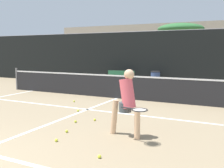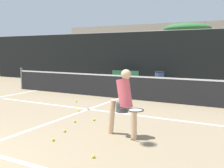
# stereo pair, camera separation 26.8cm
# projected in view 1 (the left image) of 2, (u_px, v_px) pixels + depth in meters

# --- Properties ---
(court_service_line) EXTENTS (8.25, 0.10, 0.01)m
(court_service_line) POSITION_uv_depth(u_px,v_px,m) (87.00, 109.00, 8.60)
(court_service_line) COLOR white
(court_service_line) RESTS_ON ground
(court_center_mark) EXTENTS (0.10, 6.30, 0.01)m
(court_center_mark) POSITION_uv_depth(u_px,v_px,m) (72.00, 115.00, 7.82)
(court_center_mark) COLOR white
(court_center_mark) RESTS_ON ground
(net) EXTENTS (11.09, 0.09, 1.07)m
(net) POSITION_uv_depth(u_px,v_px,m) (117.00, 86.00, 10.56)
(net) COLOR slate
(net) RESTS_ON ground
(fence_back) EXTENTS (24.00, 0.06, 2.95)m
(fence_back) POSITION_uv_depth(u_px,v_px,m) (148.00, 59.00, 13.91)
(fence_back) COLOR black
(fence_back) RESTS_ON ground
(player_practicing) EXTENTS (1.07, 0.66, 1.52)m
(player_practicing) POSITION_uv_depth(u_px,v_px,m) (127.00, 100.00, 5.78)
(player_practicing) COLOR #DBAD84
(player_practicing) RESTS_ON ground
(tennis_ball_scattered_1) EXTENTS (0.07, 0.07, 0.07)m
(tennis_ball_scattered_1) POSITION_uv_depth(u_px,v_px,m) (76.00, 121.00, 7.01)
(tennis_ball_scattered_1) COLOR #D1E033
(tennis_ball_scattered_1) RESTS_ON ground
(tennis_ball_scattered_2) EXTENTS (0.07, 0.07, 0.07)m
(tennis_ball_scattered_2) POSITION_uv_depth(u_px,v_px,m) (74.00, 101.00, 9.82)
(tennis_ball_scattered_2) COLOR #D1E033
(tennis_ball_scattered_2) RESTS_ON ground
(tennis_ball_scattered_3) EXTENTS (0.07, 0.07, 0.07)m
(tennis_ball_scattered_3) POSITION_uv_depth(u_px,v_px,m) (67.00, 131.00, 6.16)
(tennis_ball_scattered_3) COLOR #D1E033
(tennis_ball_scattered_3) RESTS_ON ground
(tennis_ball_scattered_4) EXTENTS (0.07, 0.07, 0.07)m
(tennis_ball_scattered_4) POSITION_uv_depth(u_px,v_px,m) (99.00, 156.00, 4.69)
(tennis_ball_scattered_4) COLOR #D1E033
(tennis_ball_scattered_4) RESTS_ON ground
(tennis_ball_scattered_6) EXTENTS (0.07, 0.07, 0.07)m
(tennis_ball_scattered_6) POSITION_uv_depth(u_px,v_px,m) (78.00, 111.00, 8.29)
(tennis_ball_scattered_6) COLOR #D1E033
(tennis_ball_scattered_6) RESTS_ON ground
(tennis_ball_scattered_7) EXTENTS (0.07, 0.07, 0.07)m
(tennis_ball_scattered_7) POSITION_uv_depth(u_px,v_px,m) (95.00, 120.00, 7.20)
(tennis_ball_scattered_7) COLOR #D1E033
(tennis_ball_scattered_7) RESTS_ON ground
(tennis_ball_scattered_8) EXTENTS (0.07, 0.07, 0.07)m
(tennis_ball_scattered_8) POSITION_uv_depth(u_px,v_px,m) (56.00, 140.00, 5.55)
(tennis_ball_scattered_8) COLOR #D1E033
(tennis_ball_scattered_8) RESTS_ON ground
(courtside_bench) EXTENTS (1.50, 0.59, 0.86)m
(courtside_bench) POSITION_uv_depth(u_px,v_px,m) (120.00, 78.00, 13.94)
(courtside_bench) COLOR #33724C
(courtside_bench) RESTS_ON ground
(trash_bin) EXTENTS (0.49, 0.49, 0.89)m
(trash_bin) POSITION_uv_depth(u_px,v_px,m) (155.00, 80.00, 13.31)
(trash_bin) COLOR #384C7F
(trash_bin) RESTS_ON ground
(parked_car) EXTENTS (1.84, 4.62, 1.50)m
(parked_car) POSITION_uv_depth(u_px,v_px,m) (103.00, 68.00, 19.34)
(parked_car) COLOR silver
(parked_car) RESTS_ON ground
(tree_mid) EXTENTS (3.59, 3.59, 4.06)m
(tree_mid) POSITION_uv_depth(u_px,v_px,m) (181.00, 30.00, 20.55)
(tree_mid) COLOR brown
(tree_mid) RESTS_ON ground
(building_far) EXTENTS (36.00, 2.40, 5.11)m
(building_far) POSITION_uv_depth(u_px,v_px,m) (199.00, 45.00, 29.93)
(building_far) COLOR gray
(building_far) RESTS_ON ground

